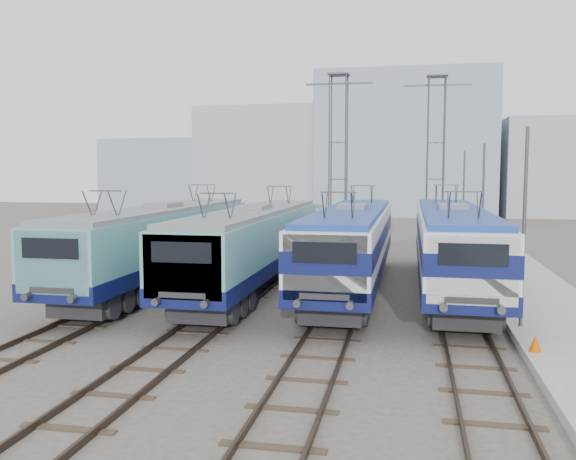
# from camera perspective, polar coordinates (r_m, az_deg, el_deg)

# --- Properties ---
(ground) EXTENTS (160.00, 160.00, 0.00)m
(ground) POSITION_cam_1_polar(r_m,az_deg,el_deg) (20.75, -2.62, -9.93)
(ground) COLOR #514C47
(platform) EXTENTS (4.00, 70.00, 0.30)m
(platform) POSITION_cam_1_polar(r_m,az_deg,el_deg) (28.43, 22.10, -5.80)
(platform) COLOR #9E9E99
(platform) RESTS_ON ground
(locomotive_far_left) EXTENTS (2.97, 18.79, 3.54)m
(locomotive_far_left) POSITION_cam_1_polar(r_m,az_deg,el_deg) (29.67, -11.72, -0.79)
(locomotive_far_left) COLOR #0C134A
(locomotive_far_left) RESTS_ON ground
(locomotive_center_left) EXTENTS (2.93, 18.52, 3.49)m
(locomotive_center_left) POSITION_cam_1_polar(r_m,az_deg,el_deg) (28.27, -3.26, -1.05)
(locomotive_center_left) COLOR #0C134A
(locomotive_center_left) RESTS_ON ground
(locomotive_center_right) EXTENTS (2.96, 18.73, 3.52)m
(locomotive_center_right) POSITION_cam_1_polar(r_m,az_deg,el_deg) (28.22, 6.00, -0.92)
(locomotive_center_right) COLOR #0C134A
(locomotive_center_right) RESTS_ON ground
(locomotive_far_right) EXTENTS (2.99, 18.91, 3.55)m
(locomotive_far_right) POSITION_cam_1_polar(r_m,az_deg,el_deg) (28.50, 15.12, -0.98)
(locomotive_far_right) COLOR #0C134A
(locomotive_far_right) RESTS_ON ground
(catenary_tower_west) EXTENTS (4.50, 1.20, 12.00)m
(catenary_tower_west) POSITION_cam_1_polar(r_m,az_deg,el_deg) (41.70, 4.72, 7.00)
(catenary_tower_west) COLOR #3F4247
(catenary_tower_west) RESTS_ON ground
(catenary_tower_east) EXTENTS (4.50, 1.20, 12.00)m
(catenary_tower_east) POSITION_cam_1_polar(r_m,az_deg,el_deg) (43.45, 13.64, 6.81)
(catenary_tower_east) COLOR #3F4247
(catenary_tower_east) RESTS_ON ground
(mast_front) EXTENTS (0.12, 0.12, 7.00)m
(mast_front) POSITION_cam_1_polar(r_m,az_deg,el_deg) (21.82, 21.20, -0.18)
(mast_front) COLOR #3F4247
(mast_front) RESTS_ON ground
(mast_mid) EXTENTS (0.12, 0.12, 7.00)m
(mast_mid) POSITION_cam_1_polar(r_m,az_deg,el_deg) (33.67, 17.74, 1.79)
(mast_mid) COLOR #3F4247
(mast_mid) RESTS_ON ground
(mast_rear) EXTENTS (0.12, 0.12, 7.00)m
(mast_rear) POSITION_cam_1_polar(r_m,az_deg,el_deg) (45.60, 16.09, 2.73)
(mast_rear) COLOR #3F4247
(mast_rear) RESTS_ON ground
(safety_cone) EXTENTS (0.35, 0.35, 0.52)m
(safety_cone) POSITION_cam_1_polar(r_m,az_deg,el_deg) (19.36, 22.14, -9.75)
(safety_cone) COLOR #D24C00
(safety_cone) RESTS_ON platform
(building_west) EXTENTS (18.00, 12.00, 14.00)m
(building_west) POSITION_cam_1_polar(r_m,az_deg,el_deg) (83.57, -1.68, 6.48)
(building_west) COLOR #9FA6B2
(building_west) RESTS_ON ground
(building_center) EXTENTS (22.00, 14.00, 18.00)m
(building_center) POSITION_cam_1_polar(r_m,az_deg,el_deg) (81.48, 10.87, 7.82)
(building_center) COLOR #8D9BAD
(building_center) RESTS_ON ground
(building_east) EXTENTS (16.00, 12.00, 12.00)m
(building_east) POSITION_cam_1_polar(r_m,az_deg,el_deg) (83.63, 24.72, 5.30)
(building_east) COLOR #9FA6B2
(building_east) RESTS_ON ground
(building_far_west) EXTENTS (14.00, 10.00, 10.00)m
(building_far_west) POSITION_cam_1_polar(r_m,az_deg,el_deg) (88.56, -11.85, 5.02)
(building_far_west) COLOR #8D9BAD
(building_far_west) RESTS_ON ground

